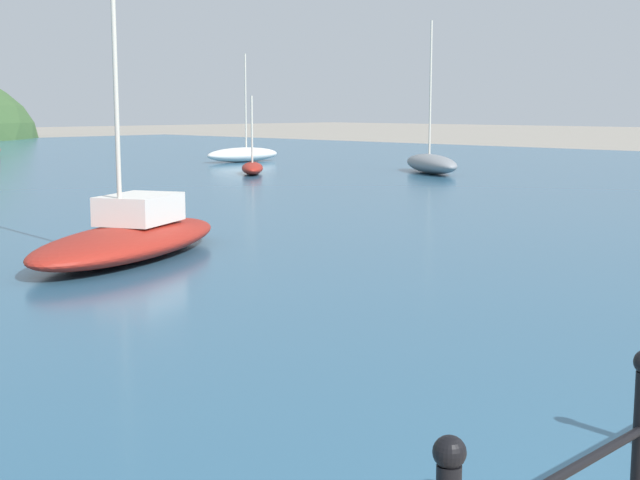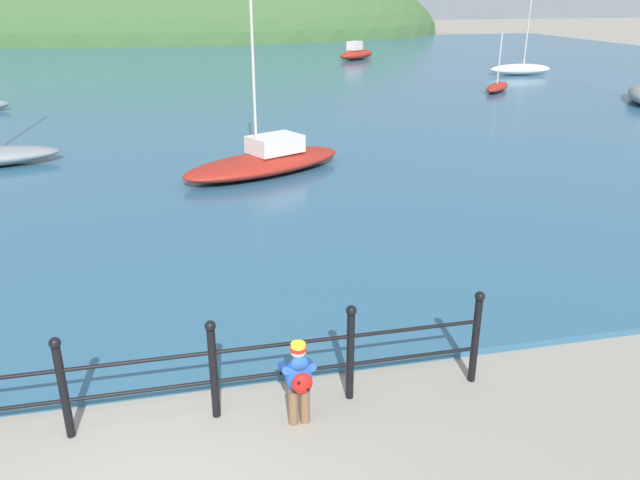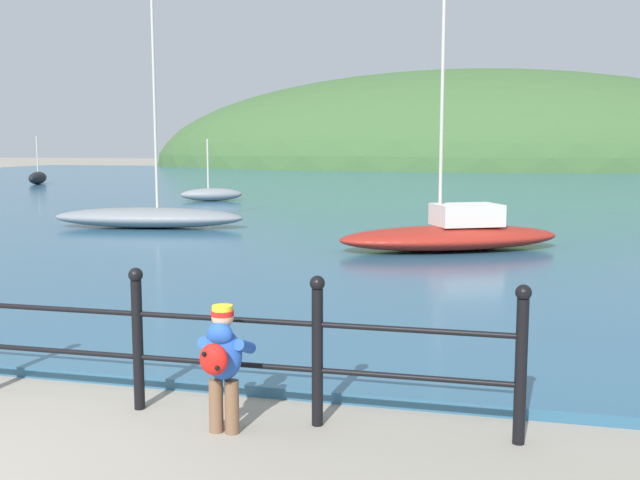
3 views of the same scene
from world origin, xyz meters
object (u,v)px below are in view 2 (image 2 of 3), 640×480
object	(u,v)px
child_in_coat	(299,377)
boat_twin_mast	(266,160)
boat_far_right	(520,69)
boat_mid_harbor	(356,53)
boat_green_fishing	(497,87)

from	to	relation	value
child_in_coat	boat_twin_mast	size ratio (longest dim) A/B	0.18
boat_twin_mast	boat_far_right	world-z (taller)	boat_twin_mast
child_in_coat	boat_twin_mast	bearing A→B (deg)	83.89
boat_mid_harbor	child_in_coat	bearing A→B (deg)	-106.84
boat_green_fishing	boat_mid_harbor	xyz separation A→B (m)	(-2.36, 15.67, 0.17)
boat_twin_mast	boat_far_right	xyz separation A→B (m)	(16.74, 16.93, 0.00)
child_in_coat	boat_far_right	world-z (taller)	boat_far_right
boat_far_right	boat_green_fishing	size ratio (longest dim) A/B	1.69
child_in_coat	boat_far_right	size ratio (longest dim) A/B	0.23
boat_green_fishing	boat_twin_mast	bearing A→B (deg)	-137.39
boat_twin_mast	boat_mid_harbor	xyz separation A→B (m)	(10.18, 27.21, 0.08)
boat_far_right	child_in_coat	bearing A→B (deg)	-123.53
boat_twin_mast	boat_green_fishing	bearing A→B (deg)	42.61
child_in_coat	boat_mid_harbor	world-z (taller)	boat_mid_harbor
boat_twin_mast	boat_far_right	distance (m)	23.82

